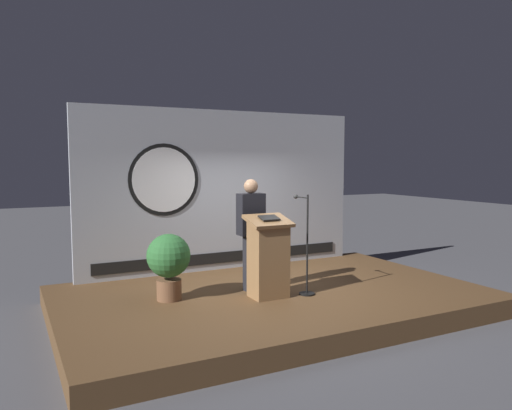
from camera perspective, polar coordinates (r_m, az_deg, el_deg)
The scene contains 7 objects.
ground_plane at distance 7.85m, azimuth 1.90°, elevation -12.03°, with size 40.00×40.00×0.00m, color #4C4C51.
stage_platform at distance 7.81m, azimuth 1.91°, elevation -10.98°, with size 6.40×4.00×0.30m, color brown.
banner_display at distance 9.16m, azimuth -3.87°, elevation 1.65°, with size 5.41×0.12×2.94m.
podium at distance 7.32m, azimuth 1.44°, elevation -6.07°, with size 0.64×0.50×1.23m.
speaker_person at distance 7.66m, azimuth -0.59°, elevation -3.33°, with size 0.40×0.26×1.74m.
microphone_stand at distance 7.53m, azimuth 5.74°, elevation -6.27°, with size 0.24×0.49×1.52m.
potted_plant at distance 7.28m, azimuth -10.07°, elevation -6.30°, with size 0.63×0.63×0.97m.
Camera 1 is at (-3.65, -6.56, 2.33)m, focal length 34.60 mm.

